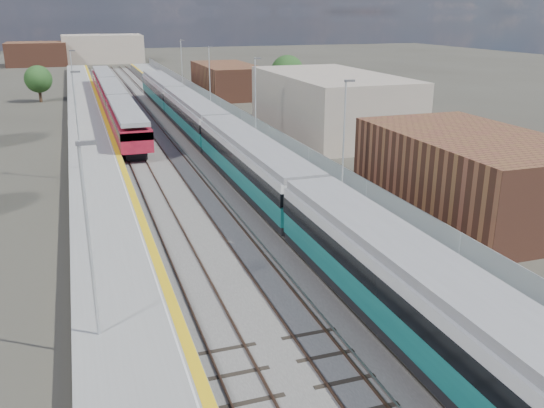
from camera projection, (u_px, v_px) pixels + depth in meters
ground at (177, 134)px, 63.03m from camera, size 320.00×320.00×0.00m
ballast_bed at (153, 130)px, 64.58m from camera, size 10.50×155.00×0.06m
tracks at (156, 127)px, 66.25m from camera, size 8.96×160.00×0.17m
platform_right at (218, 122)px, 66.71m from camera, size 4.70×155.00×8.52m
platform_left at (89, 130)px, 62.34m from camera, size 4.30×155.00×8.52m
buildings at (31, 21)px, 133.65m from camera, size 72.00×185.50×40.00m
green_train at (218, 134)px, 50.92m from camera, size 3.08×85.55×3.39m
red_train at (113, 97)px, 75.04m from camera, size 2.84×57.63×3.59m
tree_c at (38, 79)px, 83.87m from camera, size 3.93×3.93×5.32m
tree_d at (287, 72)px, 84.80m from camera, size 4.95×4.95×6.71m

